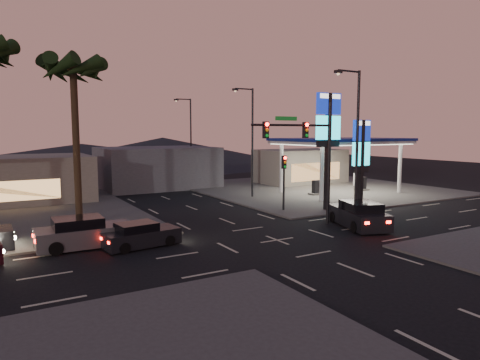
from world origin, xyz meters
TOP-DOWN VIEW (x-y plane):
  - ground at (0.00, 0.00)m, footprint 140.00×140.00m
  - corner_lot_ne at (16.00, 16.00)m, footprint 24.00×24.00m
  - gas_station at (16.00, 12.00)m, footprint 12.20×8.20m
  - convenience_store at (18.00, 21.00)m, footprint 10.00×6.00m
  - pylon_sign_tall at (8.50, 5.50)m, footprint 2.20×0.35m
  - pylon_sign_short at (11.00, 4.50)m, footprint 1.60×0.35m
  - traffic_signal_mast at (3.76, 1.99)m, footprint 6.10×0.39m
  - pedestal_signal at (5.50, 6.98)m, footprint 0.32×0.39m
  - streetlight_near at (6.79, 1.00)m, footprint 2.14×0.25m
  - streetlight_mid at (6.79, 14.00)m, footprint 2.14×0.25m
  - streetlight_far at (6.79, 28.00)m, footprint 2.14×0.25m
  - palm_a at (-9.00, 9.50)m, footprint 4.41×4.41m
  - building_far_mid at (2.00, 26.00)m, footprint 12.00×9.00m
  - hill_right at (15.00, 60.00)m, footprint 50.00×50.00m
  - hill_center at (0.00, 60.00)m, footprint 60.00×60.00m
  - car_lane_a_front at (-7.09, 2.52)m, footprint 4.20×2.13m
  - car_lane_b_front at (-9.73, 3.94)m, footprint 5.03×2.15m
  - suv_station at (6.47, 0.16)m, footprint 3.62×5.43m

SIDE VIEW (x-z plane):
  - ground at x=0.00m, z-range 0.00..0.00m
  - corner_lot_ne at x=16.00m, z-range 0.00..0.12m
  - car_lane_a_front at x=-7.09m, z-range -0.05..1.28m
  - car_lane_b_front at x=-9.73m, z-range -0.06..1.57m
  - suv_station at x=6.47m, z-range -0.06..1.62m
  - convenience_store at x=18.00m, z-range 0.00..4.00m
  - hill_center at x=0.00m, z-range 0.00..4.00m
  - building_far_mid at x=2.00m, z-range 0.00..4.40m
  - hill_right at x=15.00m, z-range 0.00..5.00m
  - pedestal_signal at x=5.50m, z-range 0.77..5.07m
  - pylon_sign_short at x=11.00m, z-range 1.16..8.16m
  - gas_station at x=16.00m, z-range 2.34..7.82m
  - traffic_signal_mast at x=3.76m, z-range 1.23..9.23m
  - streetlight_near at x=6.79m, z-range 0.72..10.72m
  - streetlight_mid at x=6.79m, z-range 0.72..10.72m
  - streetlight_far at x=6.79m, z-range 0.72..10.72m
  - pylon_sign_tall at x=8.50m, z-range 1.89..10.89m
  - palm_a at x=-9.00m, z-range 4.00..14.86m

